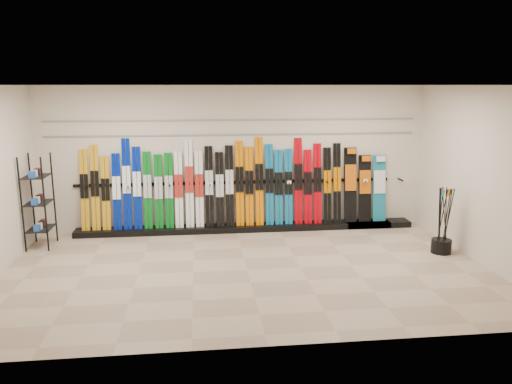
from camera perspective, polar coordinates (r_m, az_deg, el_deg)
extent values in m
plane|color=tan|center=(8.37, -1.01, -8.87)|extent=(8.00, 8.00, 0.00)
plane|color=beige|center=(10.42, -2.39, 3.84)|extent=(8.00, 0.00, 8.00)
plane|color=beige|center=(9.24, 24.49, 1.69)|extent=(0.00, 5.00, 5.00)
plane|color=silver|center=(7.82, -1.09, 12.13)|extent=(8.00, 8.00, 0.00)
cube|color=black|center=(10.53, -1.00, -4.09)|extent=(8.00, 0.40, 0.12)
cube|color=orange|center=(10.59, -19.01, 0.20)|extent=(0.17, 0.25, 1.63)
cube|color=orange|center=(10.54, -17.92, 0.46)|extent=(0.17, 0.26, 1.71)
cube|color=orange|center=(10.51, -16.80, -0.12)|extent=(0.17, 0.23, 1.49)
cube|color=#011A94|center=(10.47, -15.64, 0.05)|extent=(0.17, 0.24, 1.54)
cube|color=#011A94|center=(10.43, -14.55, 0.88)|extent=(0.17, 0.28, 1.83)
cube|color=#011A94|center=(10.41, -13.42, 0.44)|extent=(0.17, 0.26, 1.66)
cube|color=#076A18|center=(10.39, -12.28, 0.20)|extent=(0.17, 0.24, 1.56)
cube|color=#076A18|center=(10.37, -11.07, 0.06)|extent=(0.17, 0.23, 1.51)
cube|color=#076A18|center=(10.36, -9.92, 0.16)|extent=(0.17, 0.24, 1.53)
cube|color=white|center=(10.35, -8.82, 0.27)|extent=(0.17, 0.24, 1.56)
cube|color=white|center=(10.33, -7.64, 0.94)|extent=(0.17, 0.27, 1.79)
cube|color=white|center=(10.34, -6.50, 0.32)|extent=(0.17, 0.24, 1.56)
cube|color=black|center=(10.34, -5.37, 0.62)|extent=(0.17, 0.25, 1.66)
cube|color=black|center=(10.35, -4.16, 0.31)|extent=(0.17, 0.24, 1.53)
cube|color=black|center=(10.35, -3.04, 0.70)|extent=(0.17, 0.26, 1.66)
cube|color=orange|center=(10.37, -1.89, 0.97)|extent=(0.17, 0.27, 1.75)
cube|color=orange|center=(10.39, -0.78, 0.66)|extent=(0.17, 0.25, 1.63)
cube|color=orange|center=(10.40, 0.37, 1.23)|extent=(0.17, 0.28, 1.83)
cube|color=#0D679B|center=(10.44, 1.54, 0.85)|extent=(0.17, 0.26, 1.68)
cube|color=#0D679B|center=(10.47, 2.61, 0.54)|extent=(0.17, 0.24, 1.56)
cube|color=#0D679B|center=(10.50, 3.73, 0.61)|extent=(0.17, 0.24, 1.57)
cube|color=#B8000B|center=(10.54, 4.86, 1.25)|extent=(0.17, 0.28, 1.80)
cube|color=#B8000B|center=(10.59, 5.96, 0.60)|extent=(0.17, 0.24, 1.55)
cube|color=#B8000B|center=(10.63, 7.05, 0.97)|extent=(0.17, 0.26, 1.68)
cube|color=black|center=(10.68, 8.16, 0.76)|extent=(0.17, 0.25, 1.59)
cube|color=black|center=(10.74, 9.25, 1.01)|extent=(0.17, 0.26, 1.68)
cube|color=black|center=(10.84, 10.73, 0.80)|extent=(0.27, 0.24, 1.58)
cube|color=black|center=(10.94, 12.33, 0.41)|extent=(0.27, 0.22, 1.42)
cube|color=#14728C|center=(11.05, 13.90, 0.41)|extent=(0.28, 0.22, 1.41)
cube|color=black|center=(10.14, -23.62, -0.99)|extent=(0.40, 0.60, 1.75)
cylinder|color=black|center=(9.74, 20.40, -5.82)|extent=(0.36, 0.36, 0.25)
cylinder|color=black|center=(9.72, 20.32, -2.87)|extent=(0.03, 0.03, 1.18)
cylinder|color=black|center=(9.51, 20.87, -3.24)|extent=(0.15, 0.12, 1.17)
cylinder|color=black|center=(9.54, 20.28, -3.14)|extent=(0.02, 0.13, 1.18)
cylinder|color=black|center=(9.66, 21.10, -3.03)|extent=(0.14, 0.06, 1.18)
cylinder|color=black|center=(9.57, 20.86, -3.14)|extent=(0.12, 0.08, 1.18)
cylinder|color=black|center=(9.63, 21.05, -3.06)|extent=(0.06, 0.08, 1.18)
cylinder|color=black|center=(9.70, 20.75, -2.94)|extent=(0.14, 0.16, 1.17)
cylinder|color=black|center=(9.48, 20.40, -3.25)|extent=(0.15, 0.05, 1.17)
cylinder|color=black|center=(9.66, 20.19, -2.96)|extent=(0.06, 0.05, 1.18)
cube|color=gray|center=(10.34, -2.40, 6.57)|extent=(7.60, 0.02, 0.03)
cube|color=gray|center=(10.31, -2.42, 8.23)|extent=(7.60, 0.02, 0.03)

